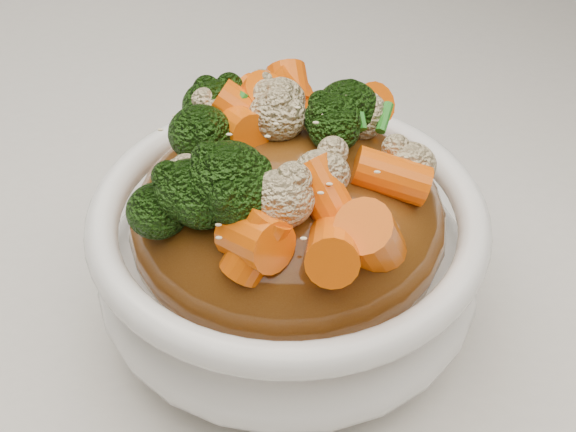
# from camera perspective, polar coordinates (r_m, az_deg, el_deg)

# --- Properties ---
(tablecloth) EXTENTS (1.20, 0.80, 0.04)m
(tablecloth) POSITION_cam_1_polar(r_m,az_deg,el_deg) (0.48, -6.01, -4.80)
(tablecloth) COLOR silver
(tablecloth) RESTS_ON dining_table
(bowl) EXTENTS (0.23, 0.23, 0.08)m
(bowl) POSITION_cam_1_polar(r_m,az_deg,el_deg) (0.41, -0.00, -3.06)
(bowl) COLOR white
(bowl) RESTS_ON tablecloth
(sauce_base) EXTENTS (0.18, 0.18, 0.08)m
(sauce_base) POSITION_cam_1_polar(r_m,az_deg,el_deg) (0.39, -0.00, -0.30)
(sauce_base) COLOR #5D3210
(sauce_base) RESTS_ON bowl
(carrots) EXTENTS (0.18, 0.18, 0.04)m
(carrots) POSITION_cam_1_polar(r_m,az_deg,el_deg) (0.35, -0.00, 6.43)
(carrots) COLOR #FF6408
(carrots) RESTS_ON sauce_base
(broccoli) EXTENTS (0.18, 0.18, 0.04)m
(broccoli) POSITION_cam_1_polar(r_m,az_deg,el_deg) (0.35, -0.00, 6.31)
(broccoli) COLOR black
(broccoli) RESTS_ON sauce_base
(cauliflower) EXTENTS (0.18, 0.18, 0.03)m
(cauliflower) POSITION_cam_1_polar(r_m,az_deg,el_deg) (0.36, -0.00, 6.07)
(cauliflower) COLOR beige
(cauliflower) RESTS_ON sauce_base
(scallions) EXTENTS (0.14, 0.14, 0.02)m
(scallions) POSITION_cam_1_polar(r_m,az_deg,el_deg) (0.35, -0.00, 6.55)
(scallions) COLOR #227E1D
(scallions) RESTS_ON sauce_base
(sesame_seeds) EXTENTS (0.16, 0.16, 0.01)m
(sesame_seeds) POSITION_cam_1_polar(r_m,az_deg,el_deg) (0.35, 0.00, 6.55)
(sesame_seeds) COLOR beige
(sesame_seeds) RESTS_ON sauce_base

